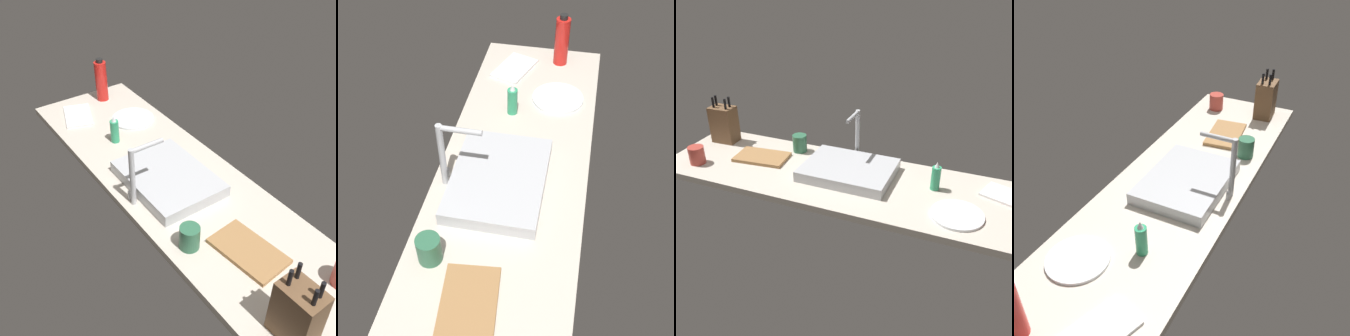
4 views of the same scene
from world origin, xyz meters
The scene contains 10 objects.
countertop_slab centered at (0.00, 0.00, 1.75)cm, with size 198.48×57.23×3.50cm, color beige.
sink_basin centered at (0.47, 3.83, 6.29)cm, with size 45.43×34.06×5.58cm, color #B7BABF.
faucet centered at (-2.62, 21.67, 20.28)cm, with size 5.50×16.17×27.90cm.
knife_block centered at (-83.93, 14.40, 14.47)cm, with size 14.50×10.53×27.60cm.
cutting_board centered at (-51.23, 2.54, 4.40)cm, with size 28.40×17.02×1.80cm, color #9E7042.
soap_bottle centered at (43.47, 6.81, 9.96)cm, with size 4.43×4.43×14.75cm.
dinner_plate centered at (56.83, -11.67, 4.10)cm, with size 23.05×23.05×1.20cm, color white.
dish_towel centered at (77.06, 11.97, 4.10)cm, with size 23.29×14.25×1.20cm, color white.
coffee_mug centered at (-80.50, -15.03, 8.27)cm, with size 8.40×8.40×9.54cm, color #B23D33.
ceramic_cup centered at (-36.03, 18.96, 8.42)cm, with size 8.01×8.01×9.85cm, color #2D6647.
Camera 4 is at (127.12, 64.45, 108.32)cm, focal length 41.74 mm.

